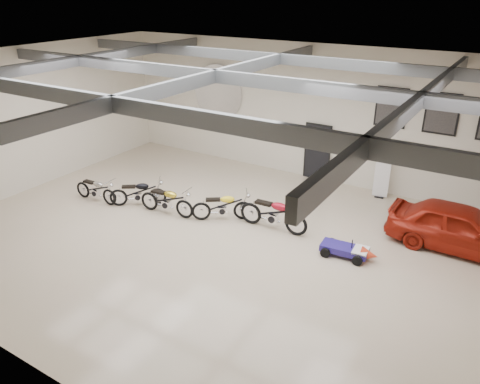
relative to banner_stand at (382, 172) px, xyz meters
The scene contains 18 objects.
floor 6.39m from the banner_stand, 119.48° to the right, with size 16.00×12.00×0.01m, color #BEA991.
ceiling 7.51m from the banner_stand, 119.48° to the right, with size 16.00×12.00×0.01m, color slate.
back_wall 3.51m from the banner_stand, behind, with size 16.00×0.02×5.00m, color beige.
left_wall 12.49m from the banner_stand, 153.66° to the right, with size 0.02×12.00×5.00m, color beige.
ceiling_beams 7.38m from the banner_stand, 119.48° to the right, with size 15.80×11.80×0.32m, color #55595D, non-canonical shape.
door 2.65m from the banner_stand, behind, with size 0.92×0.08×2.10m, color black.
logo_plaque 7.36m from the banner_stand, behind, with size 2.30×0.06×1.16m, color silver, non-canonical shape.
poster_left 2.21m from the banner_stand, 103.33° to the left, with size 1.05×0.08×1.35m, color black, non-canonical shape.
poster_mid 2.66m from the banner_stand, 17.15° to the left, with size 1.05×0.08×1.35m, color black, non-canonical shape.
oil_sign 1.50m from the banner_stand, 159.58° to the left, with size 0.72×0.10×0.72m, color white, non-canonical shape.
banner_stand is the anchor object (origin of this frame).
motorcycle_silver 9.87m from the banner_stand, 146.41° to the right, with size 1.78×0.55×0.92m, color silver, non-canonical shape.
motorcycle_black 8.38m from the banner_stand, 143.83° to the right, with size 1.85×0.57×0.96m, color silver, non-canonical shape.
motorcycle_gold 7.41m from the banner_stand, 138.16° to the right, with size 1.94×0.60×1.01m, color silver, non-canonical shape.
motorcycle_yellow 5.75m from the banner_stand, 130.98° to the right, with size 1.88×0.58×0.98m, color silver, non-canonical shape.
motorcycle_red 4.57m from the banner_stand, 117.26° to the right, with size 2.17×0.67×1.13m, color silver, non-canonical shape.
go_kart 4.44m from the banner_stand, 84.19° to the right, with size 1.57×0.71×0.57m, color navy, non-canonical shape.
vintage_car 3.73m from the banner_stand, 38.95° to the right, with size 3.92×1.58×1.34m, color maroon.
Camera 1 is at (6.80, -9.80, 6.87)m, focal length 35.00 mm.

